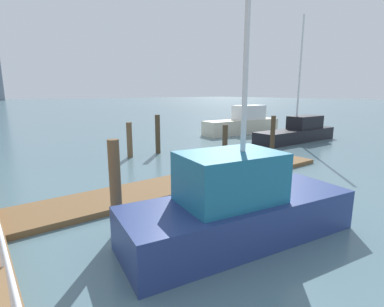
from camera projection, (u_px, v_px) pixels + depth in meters
The scene contains 11 objects.
ground_plane at pixel (51, 157), 16.12m from camera, with size 300.00×300.00×0.00m, color slate.
floating_dock at pixel (193, 181), 11.43m from camera, with size 13.67×2.00×0.18m, color brown.
boardwalk_railing at pixel (9, 273), 3.71m from camera, with size 0.06×25.62×1.08m.
dock_piling_0 at pixel (116, 189), 7.07m from camera, with size 0.28×0.28×2.41m, color brown.
dock_piling_1 at pixel (225, 137), 18.01m from camera, with size 0.32×0.32×1.53m, color #473826.
dock_piling_2 at pixel (130, 140), 15.85m from camera, with size 0.30×0.30×1.90m, color brown.
dock_piling_3 at pixel (273, 134), 17.03m from camera, with size 0.27×0.27×2.16m, color #473826.
dock_piling_4 at pixel (158, 134), 16.91m from camera, with size 0.28×0.28×2.22m, color #473826.
moored_boat_0 at pixel (243, 123), 25.09m from camera, with size 7.26×2.27×2.37m.
moored_boat_1 at pixel (298, 132), 21.14m from camera, with size 7.26×1.81×8.53m.
moored_boat_2 at pixel (238, 207), 6.98m from camera, with size 5.99×2.79×7.66m.
Camera 1 is at (-3.30, 2.76, 3.49)m, focal length 27.48 mm.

